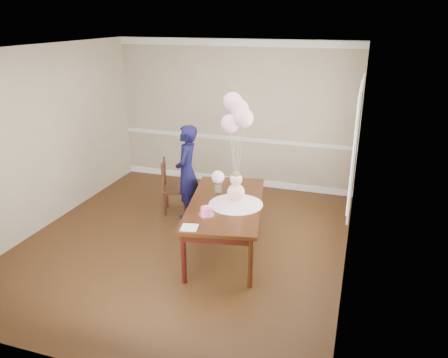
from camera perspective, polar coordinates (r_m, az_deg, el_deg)
floor at (r=6.42m, az=-5.21°, el=-8.16°), size 4.50×5.00×0.00m
ceiling at (r=5.64m, az=-6.12°, el=16.63°), size 4.50×5.00×0.02m
wall_back at (r=8.17m, az=1.36°, el=8.38°), size 4.50×0.02×2.70m
wall_front at (r=3.90m, az=-20.35°, el=-7.17°), size 4.50×0.02×2.70m
wall_left at (r=7.07m, az=-22.69°, el=4.83°), size 0.02×5.00×2.70m
wall_right at (r=5.44m, az=16.72°, el=1.14°), size 0.02×5.00×2.70m
chair_rail_trim at (r=8.27m, az=1.31°, el=5.32°), size 4.50×0.02×0.07m
crown_molding at (r=7.99m, az=1.42°, el=17.38°), size 4.50×0.02×0.12m
baseboard_trim at (r=8.53m, az=1.27°, el=-0.13°), size 4.50×0.02×0.12m
window_frame at (r=5.86m, az=16.89°, el=4.56°), size 0.02×1.66×1.56m
window_blinds at (r=5.86m, az=16.72°, el=4.57°), size 0.01×1.50×1.40m
dining_table_top at (r=5.91m, az=0.21°, el=-3.24°), size 1.29×2.06×0.05m
table_apron at (r=5.94m, az=0.21°, el=-3.87°), size 1.18×1.94×0.10m
table_leg_fl at (r=5.36m, az=-5.29°, el=-10.30°), size 0.08×0.08×0.67m
table_leg_fr at (r=5.26m, az=3.44°, el=-10.89°), size 0.08×0.08×0.67m
table_leg_bl at (r=6.90m, az=-2.22°, el=-2.86°), size 0.08×0.08×0.67m
table_leg_br at (r=6.82m, az=4.46°, el=-3.19°), size 0.08×0.08×0.67m
baby_skirt at (r=5.82m, az=1.56°, el=-2.86°), size 0.85×0.85×0.10m
baby_torso at (r=5.77m, az=1.57°, el=-1.72°), size 0.23×0.23×0.23m
baby_head at (r=5.71m, az=1.58°, el=-0.04°), size 0.16×0.16×0.16m
baby_hair at (r=5.69m, az=1.59°, el=0.50°), size 0.11×0.11×0.11m
cake_platter at (r=5.53m, az=-2.31°, el=-4.67°), size 0.25×0.25×0.01m
birthday_cake at (r=5.51m, az=-2.31°, el=-4.18°), size 0.17×0.17×0.10m
cake_flower_a at (r=5.49m, az=-2.32°, el=-3.59°), size 0.03×0.03×0.03m
cake_flower_b at (r=5.50m, az=-1.99°, el=-3.53°), size 0.03×0.03×0.03m
rose_vase_near at (r=6.15m, az=-0.79°, el=-1.24°), size 0.11×0.11×0.15m
roses_near at (r=6.08m, az=-0.80°, el=0.26°), size 0.18×0.18×0.18m
napkin at (r=5.22m, az=-4.55°, el=-6.34°), size 0.22×0.22×0.01m
balloon_weight at (r=6.37m, az=1.64°, el=-1.11°), size 0.04×0.04×0.02m
balloon_a at (r=6.09m, az=0.83°, el=7.23°), size 0.27×0.27×0.27m
balloon_b at (r=6.00m, az=2.61°, el=7.96°), size 0.27×0.27×0.27m
balloon_c at (r=6.13m, az=2.02°, el=9.14°), size 0.27×0.27×0.27m
balloon_d at (r=6.14m, az=1.14°, el=10.08°), size 0.27×0.27×0.27m
balloon_ribbon_a at (r=6.23m, az=1.24°, el=2.34°), size 0.09×0.02×0.80m
balloon_ribbon_b at (r=6.19m, az=2.10°, el=2.66°), size 0.11×0.03×0.89m
balloon_ribbon_c at (r=6.24m, az=1.82°, el=3.29°), size 0.01×0.09×0.99m
balloon_ribbon_d at (r=6.24m, az=1.39°, el=3.75°), size 0.10×0.08×1.08m
dining_chair_seat at (r=7.22m, az=-6.40°, el=-1.32°), size 0.49×0.49×0.04m
chair_leg_fl at (r=7.18m, az=-7.72°, el=-3.34°), size 0.04×0.04×0.38m
chair_leg_fr at (r=7.14m, az=-5.19°, el=-3.35°), size 0.04×0.04×0.38m
chair_leg_bl at (r=7.47m, az=-7.44°, el=-2.35°), size 0.04×0.04×0.38m
chair_leg_br at (r=7.44m, az=-5.00°, el=-2.35°), size 0.04×0.04×0.38m
chair_back_post_l at (r=7.01m, az=-8.05°, el=0.13°), size 0.04×0.04×0.50m
chair_back_post_r at (r=7.30m, az=-7.74°, el=1.01°), size 0.04×0.04×0.50m
chair_slat_low at (r=7.19m, az=-7.85°, el=-0.21°), size 0.14×0.34×0.04m
chair_slat_mid at (r=7.14m, az=-7.90°, el=0.85°), size 0.14×0.34×0.04m
chair_slat_top at (r=7.10m, az=-7.96°, el=1.92°), size 0.14×0.34×0.04m
woman at (r=6.94m, az=-4.87°, el=0.94°), size 0.43×0.59×1.51m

